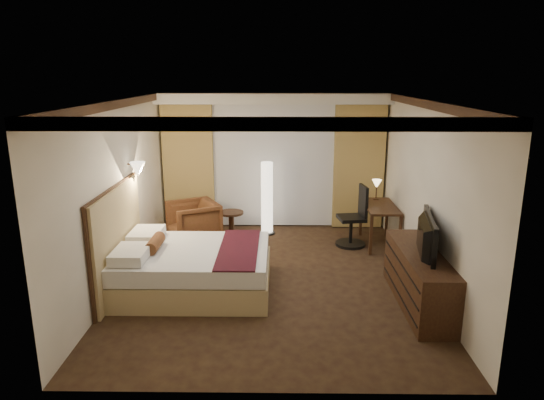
{
  "coord_description": "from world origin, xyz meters",
  "views": [
    {
      "loc": [
        0.1,
        -6.9,
        3.06
      ],
      "look_at": [
        0.0,
        0.4,
        1.15
      ],
      "focal_mm": 32.0,
      "sensor_mm": 36.0,
      "label": 1
    }
  ],
  "objects_px": {
    "armchair": "(193,220)",
    "floor_lamp": "(267,198)",
    "office_chair": "(351,216)",
    "desk": "(379,225)",
    "bed": "(195,269)",
    "side_table": "(231,225)",
    "television": "(420,228)",
    "dresser": "(419,278)"
  },
  "relations": [
    {
      "from": "floor_lamp",
      "to": "office_chair",
      "type": "xyz_separation_m",
      "value": [
        1.55,
        -0.65,
        -0.16
      ]
    },
    {
      "from": "armchair",
      "to": "office_chair",
      "type": "xyz_separation_m",
      "value": [
        2.9,
        -0.12,
        0.13
      ]
    },
    {
      "from": "bed",
      "to": "armchair",
      "type": "height_order",
      "value": "armchair"
    },
    {
      "from": "floor_lamp",
      "to": "desk",
      "type": "bearing_deg",
      "value": -16.28
    },
    {
      "from": "bed",
      "to": "side_table",
      "type": "distance_m",
      "value": 2.3
    },
    {
      "from": "office_chair",
      "to": "television",
      "type": "distance_m",
      "value": 2.46
    },
    {
      "from": "side_table",
      "to": "floor_lamp",
      "type": "bearing_deg",
      "value": 21.3
    },
    {
      "from": "side_table",
      "to": "dresser",
      "type": "xyz_separation_m",
      "value": [
        2.8,
        -2.73,
        0.12
      ]
    },
    {
      "from": "armchair",
      "to": "floor_lamp",
      "type": "bearing_deg",
      "value": 84.12
    },
    {
      "from": "desk",
      "to": "television",
      "type": "xyz_separation_m",
      "value": [
        0.02,
        -2.39,
        0.72
      ]
    },
    {
      "from": "armchair",
      "to": "dresser",
      "type": "relative_size",
      "value": 0.44
    },
    {
      "from": "floor_lamp",
      "to": "armchair",
      "type": "bearing_deg",
      "value": -158.41
    },
    {
      "from": "armchair",
      "to": "office_chair",
      "type": "distance_m",
      "value": 2.9
    },
    {
      "from": "office_chair",
      "to": "armchair",
      "type": "bearing_deg",
      "value": 169.41
    },
    {
      "from": "armchair",
      "to": "side_table",
      "type": "bearing_deg",
      "value": 84.4
    },
    {
      "from": "bed",
      "to": "floor_lamp",
      "type": "xyz_separation_m",
      "value": [
        0.99,
        2.54,
        0.41
      ]
    },
    {
      "from": "desk",
      "to": "television",
      "type": "bearing_deg",
      "value": -89.52
    },
    {
      "from": "television",
      "to": "bed",
      "type": "bearing_deg",
      "value": 92.23
    },
    {
      "from": "armchair",
      "to": "dresser",
      "type": "distance_m",
      "value": 4.25
    },
    {
      "from": "desk",
      "to": "dresser",
      "type": "distance_m",
      "value": 2.39
    },
    {
      "from": "desk",
      "to": "side_table",
      "type": "bearing_deg",
      "value": 172.91
    },
    {
      "from": "side_table",
      "to": "floor_lamp",
      "type": "relative_size",
      "value": 0.36
    },
    {
      "from": "armchair",
      "to": "television",
      "type": "xyz_separation_m",
      "value": [
        3.44,
        -2.46,
        0.66
      ]
    },
    {
      "from": "armchair",
      "to": "side_table",
      "type": "xyz_separation_m",
      "value": [
        0.68,
        0.27,
        -0.17
      ]
    },
    {
      "from": "dresser",
      "to": "television",
      "type": "height_order",
      "value": "television"
    },
    {
      "from": "office_chair",
      "to": "dresser",
      "type": "distance_m",
      "value": 2.41
    },
    {
      "from": "desk",
      "to": "bed",
      "type": "bearing_deg",
      "value": -147.68
    },
    {
      "from": "bed",
      "to": "office_chair",
      "type": "distance_m",
      "value": 3.17
    },
    {
      "from": "bed",
      "to": "dresser",
      "type": "distance_m",
      "value": 3.15
    },
    {
      "from": "office_chair",
      "to": "dresser",
      "type": "height_order",
      "value": "office_chair"
    },
    {
      "from": "armchair",
      "to": "floor_lamp",
      "type": "xyz_separation_m",
      "value": [
        1.35,
        0.54,
        0.29
      ]
    },
    {
      "from": "armchair",
      "to": "television",
      "type": "height_order",
      "value": "television"
    },
    {
      "from": "armchair",
      "to": "office_chair",
      "type": "relative_size",
      "value": 0.77
    },
    {
      "from": "television",
      "to": "floor_lamp",
      "type": "bearing_deg",
      "value": 45.44
    },
    {
      "from": "armchair",
      "to": "dresser",
      "type": "height_order",
      "value": "armchair"
    },
    {
      "from": "armchair",
      "to": "floor_lamp",
      "type": "distance_m",
      "value": 1.48
    },
    {
      "from": "floor_lamp",
      "to": "desk",
      "type": "xyz_separation_m",
      "value": [
        2.07,
        -0.6,
        -0.35
      ]
    },
    {
      "from": "armchair",
      "to": "television",
      "type": "distance_m",
      "value": 4.28
    },
    {
      "from": "side_table",
      "to": "desk",
      "type": "xyz_separation_m",
      "value": [
        2.75,
        -0.34,
        0.12
      ]
    },
    {
      "from": "bed",
      "to": "side_table",
      "type": "relative_size",
      "value": 4.14
    },
    {
      "from": "bed",
      "to": "television",
      "type": "distance_m",
      "value": 3.21
    },
    {
      "from": "dresser",
      "to": "television",
      "type": "bearing_deg",
      "value": 180.0
    }
  ]
}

